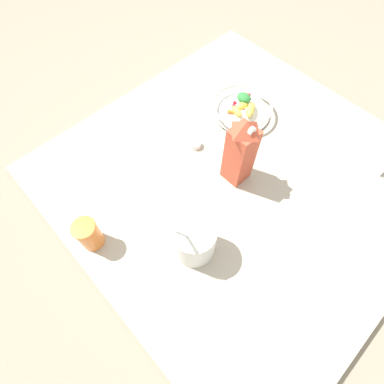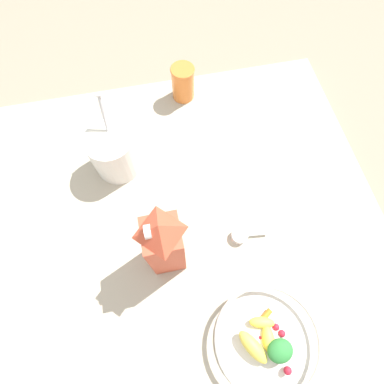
{
  "view_description": "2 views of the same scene",
  "coord_description": "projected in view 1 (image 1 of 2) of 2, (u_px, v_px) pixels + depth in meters",
  "views": [
    {
      "loc": [
        -0.52,
        -0.31,
        0.94
      ],
      "look_at": [
        -0.2,
        0.04,
        0.09
      ],
      "focal_mm": 28.0,
      "sensor_mm": 36.0,
      "label": 1
    },
    {
      "loc": [
        0.14,
        0.03,
        0.81
      ],
      "look_at": [
        -0.15,
        0.09,
        0.11
      ],
      "focal_mm": 28.0,
      "sensor_mm": 36.0,
      "label": 2
    }
  ],
  "objects": [
    {
      "name": "countertop",
      "position": [
        239.0,
        176.0,
        1.08
      ],
      "size": [
        1.19,
        1.19,
        0.04
      ],
      "color": "#B2A893",
      "rests_on": "ground_plane"
    },
    {
      "name": "milk_carton",
      "position": [
        240.0,
        151.0,
        0.94
      ],
      "size": [
        0.08,
        0.08,
        0.27
      ],
      "color": "#CC4C33",
      "rests_on": "countertop"
    },
    {
      "name": "fruit_bowl",
      "position": [
        242.0,
        108.0,
        1.18
      ],
      "size": [
        0.24,
        0.24,
        0.07
      ],
      "color": "silver",
      "rests_on": "countertop"
    },
    {
      "name": "spice_jar",
      "position": [
        379.0,
        164.0,
        1.06
      ],
      "size": [
        0.06,
        0.06,
        0.04
      ],
      "color": "silver",
      "rests_on": "countertop"
    },
    {
      "name": "ground_plane",
      "position": [
        238.0,
        179.0,
        1.1
      ],
      "size": [
        6.0,
        6.0,
        0.0
      ],
      "primitive_type": "plane",
      "color": "gray"
    },
    {
      "name": "yogurt_tub",
      "position": [
        194.0,
        239.0,
        0.86
      ],
      "size": [
        0.13,
        0.13,
        0.23
      ],
      "color": "white",
      "rests_on": "countertop"
    },
    {
      "name": "drinking_cup",
      "position": [
        89.0,
        234.0,
        0.89
      ],
      "size": [
        0.07,
        0.07,
        0.11
      ],
      "color": "orange",
      "rests_on": "countertop"
    },
    {
      "name": "measuring_scoop",
      "position": [
        195.0,
        144.0,
        1.12
      ],
      "size": [
        0.04,
        0.1,
        0.02
      ],
      "color": "white",
      "rests_on": "countertop"
    }
  ]
}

